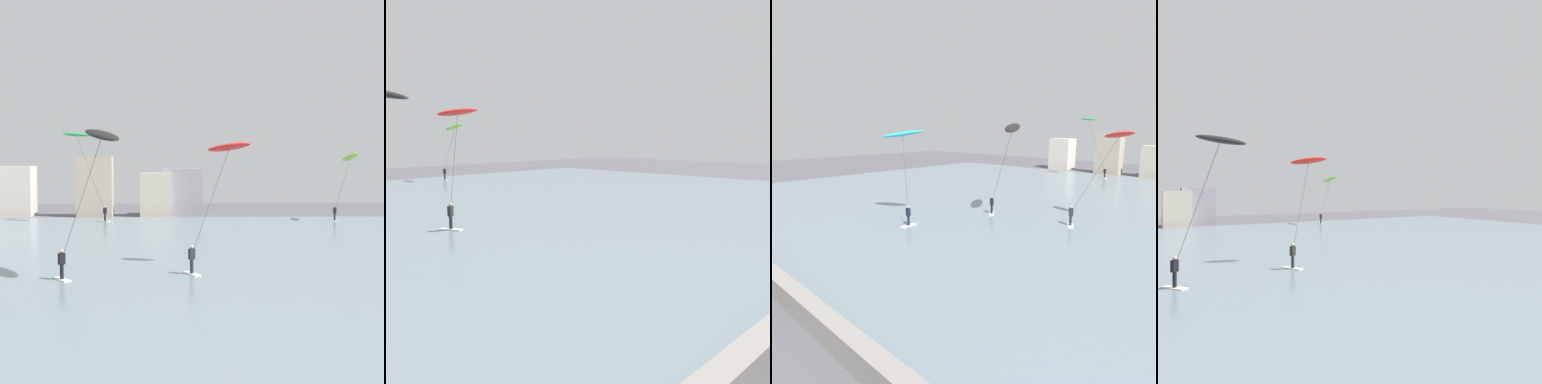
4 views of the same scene
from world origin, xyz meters
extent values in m
cube|color=slate|center=(0.00, 31.19, 0.05)|extent=(84.00, 52.00, 0.10)
cube|color=silver|center=(-1.27, 24.35, 0.13)|extent=(1.05, 1.44, 0.06)
cylinder|color=black|center=(-1.27, 24.35, 0.55)|extent=(0.20, 0.20, 0.78)
cube|color=black|center=(-1.27, 24.35, 1.24)|extent=(0.40, 0.35, 0.60)
sphere|color=beige|center=(-1.27, 24.35, 1.65)|extent=(0.20, 0.20, 0.20)
cylinder|color=#333333|center=(-0.12, 25.62, 4.15)|extent=(2.34, 2.58, 5.93)
ellipsoid|color=red|center=(1.04, 26.90, 7.26)|extent=(2.80, 1.77, 0.91)
cube|color=silver|center=(14.84, 52.14, 0.13)|extent=(0.72, 1.46, 0.06)
cylinder|color=black|center=(14.84, 52.14, 0.55)|extent=(0.20, 0.20, 0.78)
cube|color=black|center=(14.84, 52.14, 1.24)|extent=(0.38, 0.29, 0.60)
sphere|color=#9E7051|center=(14.84, 52.14, 1.65)|extent=(0.20, 0.20, 0.20)
cylinder|color=#333333|center=(15.60, 52.07, 3.95)|extent=(1.54, 0.17, 5.53)
ellipsoid|color=#7AD133|center=(16.36, 51.99, 6.86)|extent=(1.33, 3.60, 1.17)
camera|label=1|loc=(-2.39, -7.03, 6.38)|focal=53.15mm
camera|label=2|loc=(-15.45, 0.84, 5.66)|focal=41.94mm
camera|label=3|loc=(10.23, -0.30, 7.70)|focal=31.55mm
camera|label=4|loc=(-10.35, 2.56, 5.03)|focal=34.35mm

